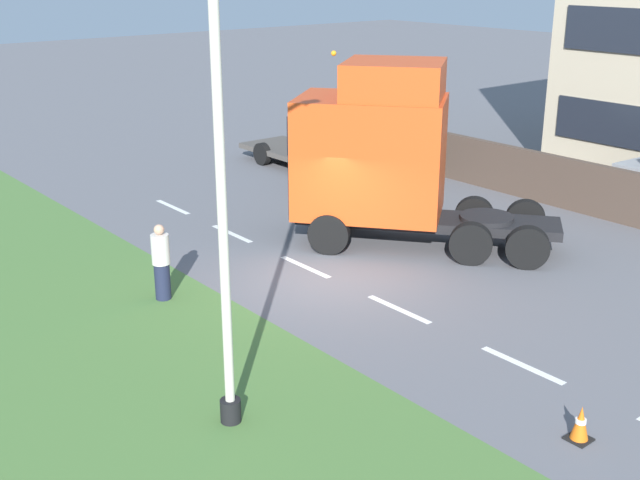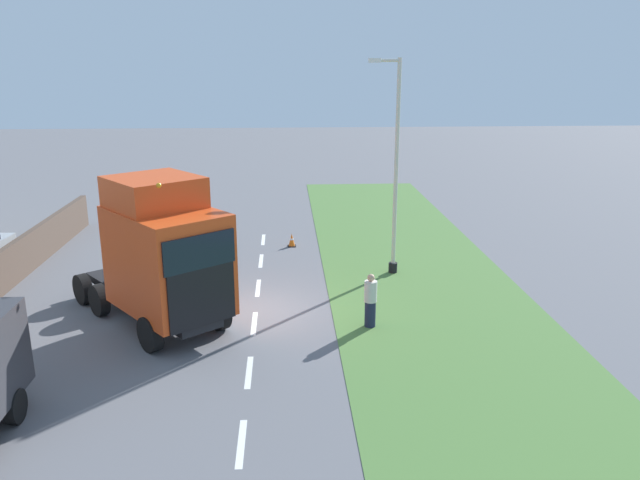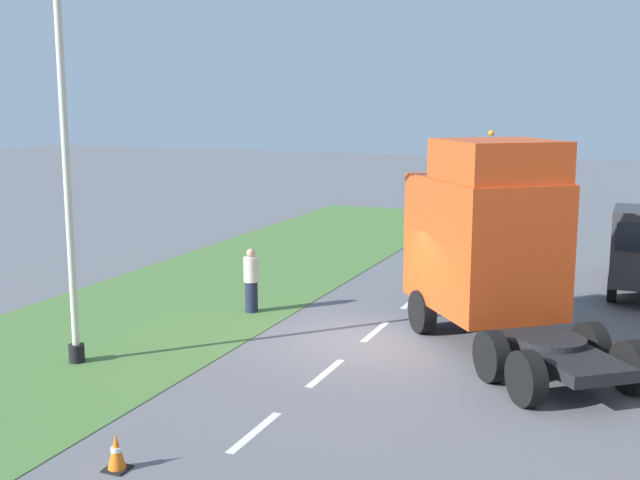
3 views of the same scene
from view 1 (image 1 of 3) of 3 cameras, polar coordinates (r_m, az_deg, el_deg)
ground_plane at (r=18.68m, az=0.66°, el=-2.70°), size 120.00×120.00×0.00m
grass_verge at (r=15.84m, az=-16.37°, el=-7.74°), size 7.00×44.00×0.01m
lane_markings at (r=18.19m, az=2.08°, el=-3.33°), size 0.16×17.80×0.00m
boundary_wall at (r=24.91m, az=16.78°, el=3.96°), size 0.25×24.00×1.51m
lorry_cab at (r=20.43m, az=4.36°, el=6.09°), size 5.92×6.55×4.82m
flatbed_truck at (r=26.96m, az=1.44°, el=7.31°), size 2.16×6.17×2.64m
lamp_post at (r=11.75m, az=-6.73°, el=2.98°), size 1.29×0.33×8.05m
pedestrian at (r=17.55m, az=-11.22°, el=-1.63°), size 0.39×0.39×1.71m
traffic_cone_lead at (r=13.21m, az=18.04°, el=-12.32°), size 0.36×0.36×0.58m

